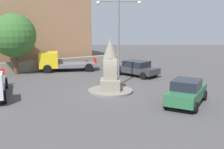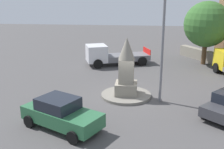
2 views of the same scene
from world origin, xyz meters
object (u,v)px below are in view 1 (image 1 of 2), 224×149
object	(u,v)px
monument	(110,67)
truck_yellow_parked_right	(59,62)
car_green_near_island	(187,92)
car_dark_grey_approaching	(137,68)
corner_building	(36,18)
streetlamp	(119,31)
tree_near_wall	(14,36)

from	to	relation	value
monument	truck_yellow_parked_right	distance (m)	10.17
car_green_near_island	car_dark_grey_approaching	world-z (taller)	car_green_near_island
truck_yellow_parked_right	corner_building	world-z (taller)	corner_building
car_green_near_island	truck_yellow_parked_right	world-z (taller)	truck_yellow_parked_right
car_green_near_island	truck_yellow_parked_right	distance (m)	15.37
streetlamp	corner_building	size ratio (longest dim) A/B	0.65
monument	tree_near_wall	bearing A→B (deg)	-36.24
monument	car_green_near_island	bearing A→B (deg)	148.01
monument	car_green_near_island	distance (m)	5.70
truck_yellow_parked_right	tree_near_wall	xyz separation A→B (m)	(3.86, 1.77, 2.78)
monument	streetlamp	distance (m)	3.33
truck_yellow_parked_right	corner_building	xyz separation A→B (m)	(3.99, -6.34, 4.50)
monument	car_dark_grey_approaching	xyz separation A→B (m)	(-2.38, -6.06, -1.09)
streetlamp	truck_yellow_parked_right	world-z (taller)	streetlamp
car_dark_grey_approaching	corner_building	size ratio (longest dim) A/B	0.39
truck_yellow_parked_right	streetlamp	bearing A→B (deg)	133.22
streetlamp	monument	bearing A→B (deg)	73.91
corner_building	car_green_near_island	bearing A→B (deg)	128.38
truck_yellow_parked_right	tree_near_wall	size ratio (longest dim) A/B	1.04
truck_yellow_parked_right	car_green_near_island	bearing A→B (deg)	131.40
streetlamp	car_dark_grey_approaching	size ratio (longest dim) A/B	1.66
streetlamp	car_dark_grey_approaching	world-z (taller)	streetlamp
car_green_near_island	car_dark_grey_approaching	bearing A→B (deg)	-75.25
streetlamp	car_dark_grey_approaching	distance (m)	5.57
streetlamp	tree_near_wall	xyz separation A→B (m)	(9.89, -4.65, -0.58)
monument	car_dark_grey_approaching	size ratio (longest dim) A/B	0.87
car_green_near_island	corner_building	xyz separation A→B (m)	(14.15, -17.87, 4.65)
tree_near_wall	car_green_near_island	bearing A→B (deg)	145.15
monument	car_green_near_island	size ratio (longest dim) A/B	0.83
monument	streetlamp	world-z (taller)	streetlamp
car_green_near_island	car_dark_grey_approaching	distance (m)	9.34
car_dark_grey_approaching	monument	bearing A→B (deg)	68.57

